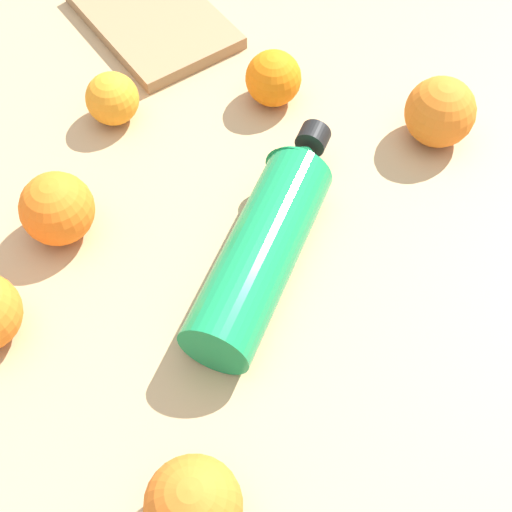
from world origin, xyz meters
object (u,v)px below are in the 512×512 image
object	(u,v)px
orange_5	(57,209)
cutting_board	(153,19)
orange_1	(273,78)
orange_3	(440,112)
orange_4	(193,505)
water_bottle	(264,239)
orange_2	(112,99)

from	to	relation	value
orange_5	cutting_board	size ratio (longest dim) A/B	0.35
orange_1	orange_3	world-z (taller)	orange_3
orange_1	orange_4	size ratio (longest dim) A/B	0.83
orange_4	orange_5	size ratio (longest dim) A/B	1.04
water_bottle	orange_4	distance (m)	0.28
orange_4	orange_5	bearing A→B (deg)	4.49
orange_1	water_bottle	bearing A→B (deg)	154.43
orange_2	orange_4	bearing A→B (deg)	171.34
water_bottle	orange_1	distance (m)	0.24
orange_2	orange_5	xyz separation A→B (m)	(-0.14, 0.10, 0.01)
water_bottle	orange_5	world-z (taller)	orange_5
orange_5	cutting_board	distance (m)	0.36
orange_3	orange_4	world-z (taller)	same
water_bottle	orange_1	world-z (taller)	water_bottle
orange_5	water_bottle	bearing A→B (deg)	-122.11
water_bottle	orange_4	size ratio (longest dim) A/B	3.10
orange_3	orange_5	size ratio (longest dim) A/B	1.04
orange_4	orange_2	bearing A→B (deg)	-8.66
orange_3	orange_2	bearing A→B (deg)	62.72
water_bottle	cutting_board	bearing A→B (deg)	42.91
orange_1	cutting_board	world-z (taller)	orange_1
water_bottle	orange_4	world-z (taller)	orange_4
orange_5	orange_1	bearing A→B (deg)	-71.25
orange_2	water_bottle	bearing A→B (deg)	-161.74
orange_1	orange_3	bearing A→B (deg)	-130.97
orange_4	orange_5	distance (m)	0.35
water_bottle	orange_5	distance (m)	0.22
orange_3	orange_5	bearing A→B (deg)	85.66
water_bottle	cutting_board	size ratio (longest dim) A/B	1.14
orange_5	orange_2	bearing A→B (deg)	-35.41
water_bottle	orange_3	world-z (taller)	orange_3
orange_1	orange_3	size ratio (longest dim) A/B	0.83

